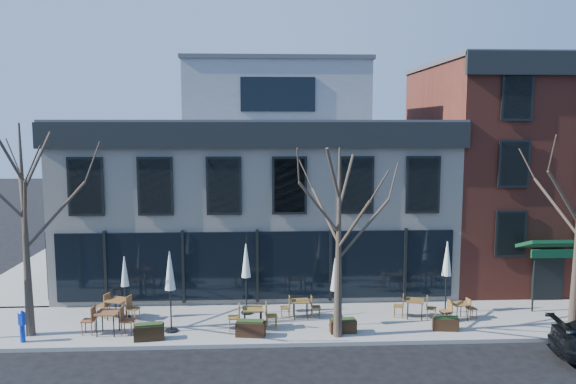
{
  "coord_description": "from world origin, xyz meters",
  "views": [
    {
      "loc": [
        0.14,
        -23.92,
        8.04
      ],
      "look_at": [
        1.44,
        2.0,
        4.87
      ],
      "focal_mm": 35.0,
      "sensor_mm": 36.0,
      "label": 1
    }
  ],
  "objects": [
    {
      "name": "ground",
      "position": [
        0.0,
        0.0,
        0.0
      ],
      "size": [
        120.0,
        120.0,
        0.0
      ],
      "primitive_type": "plane",
      "color": "black",
      "rests_on": "ground"
    },
    {
      "name": "sidewalk_front",
      "position": [
        3.25,
        -2.15,
        0.07
      ],
      "size": [
        33.5,
        4.7,
        0.15
      ],
      "primitive_type": "cube",
      "color": "gray",
      "rests_on": "ground"
    },
    {
      "name": "sidewalk_side",
      "position": [
        -11.25,
        6.0,
        0.07
      ],
      "size": [
        4.5,
        12.0,
        0.15
      ],
      "primitive_type": "cube",
      "color": "gray",
      "rests_on": "ground"
    },
    {
      "name": "corner_building",
      "position": [
        0.07,
        5.07,
        4.72
      ],
      "size": [
        18.39,
        10.39,
        11.1
      ],
      "color": "silver",
      "rests_on": "ground"
    },
    {
      "name": "red_brick_building",
      "position": [
        13.0,
        4.98,
        5.64
      ],
      "size": [
        8.2,
        11.78,
        11.18
      ],
      "color": "brown",
      "rests_on": "ground"
    },
    {
      "name": "tree_corner",
      "position": [
        -8.49,
        -3.2,
        4.25
      ],
      "size": [
        3.93,
        3.98,
        7.92
      ],
      "color": "#382B21",
      "rests_on": "sidewalk_front"
    },
    {
      "name": "tree_mid",
      "position": [
        3.01,
        -3.9,
        3.79
      ],
      "size": [
        3.5,
        3.55,
        7.04
      ],
      "color": "#382B21",
      "rests_on": "sidewalk_front"
    },
    {
      "name": "call_box",
      "position": [
        -8.51,
        -3.89,
        0.79
      ],
      "size": [
        0.25,
        0.24,
        1.2
      ],
      "color": "#0E2FB6",
      "rests_on": "sidewalk_front"
    },
    {
      "name": "cafe_set_0",
      "position": [
        -5.62,
        -3.24,
        0.69
      ],
      "size": [
        2.02,
        0.85,
        1.05
      ],
      "color": "brown",
      "rests_on": "sidewalk_front"
    },
    {
      "name": "cafe_set_1",
      "position": [
        -5.66,
        -1.58,
        0.66
      ],
      "size": [
        1.93,
        1.08,
        0.99
      ],
      "color": "brown",
      "rests_on": "sidewalk_front"
    },
    {
      "name": "cafe_set_2",
      "position": [
        -0.17,
        -3.03,
        0.67
      ],
      "size": [
        1.96,
        0.83,
        1.02
      ],
      "color": "brown",
      "rests_on": "sidewalk_front"
    },
    {
      "name": "cafe_set_3",
      "position": [
        1.76,
        -1.82,
        0.6
      ],
      "size": [
        1.68,
        0.68,
        0.88
      ],
      "color": "brown",
      "rests_on": "sidewalk_front"
    },
    {
      "name": "cafe_set_4",
      "position": [
        6.42,
        -2.09,
        0.62
      ],
      "size": [
        1.8,
        0.92,
        0.92
      ],
      "color": "brown",
      "rests_on": "sidewalk_front"
    },
    {
      "name": "cafe_set_5",
      "position": [
        8.15,
        -2.37,
        0.57
      ],
      "size": [
        1.61,
        0.75,
        0.83
      ],
      "color": "brown",
      "rests_on": "sidewalk_front"
    },
    {
      "name": "umbrella_0",
      "position": [
        -5.34,
        -1.57,
        1.97
      ],
      "size": [
        0.41,
        0.41,
        2.58
      ],
      "color": "black",
      "rests_on": "sidewalk_front"
    },
    {
      "name": "umbrella_1",
      "position": [
        -3.28,
        -3.1,
        2.35
      ],
      "size": [
        0.5,
        0.5,
        3.12
      ],
      "color": "black",
      "rests_on": "sidewalk_front"
    },
    {
      "name": "umbrella_2",
      "position": [
        -0.46,
        -1.2,
        2.24
      ],
      "size": [
        0.47,
        0.47,
        2.96
      ],
      "color": "black",
      "rests_on": "sidewalk_front"
    },
    {
      "name": "umbrella_3",
      "position": [
        3.03,
        -2.82,
        2.06
      ],
      "size": [
        0.43,
        0.43,
        2.71
      ],
      "color": "black",
      "rests_on": "sidewalk_front"
    },
    {
      "name": "umbrella_4",
      "position": [
        7.88,
        -1.52,
        2.3
      ],
      "size": [
        0.49,
        0.49,
        3.04
      ],
      "color": "black",
      "rests_on": "sidewalk_front"
    },
    {
      "name": "planter_0",
      "position": [
        -3.96,
        -3.9,
        0.45
      ],
      "size": [
        1.15,
        0.61,
        0.61
      ],
      "color": "black",
      "rests_on": "sidewalk_front"
    },
    {
      "name": "planter_1",
      "position": [
        -0.24,
        -3.74,
        0.45
      ],
      "size": [
        1.14,
        0.59,
        0.61
      ],
      "color": "black",
      "rests_on": "sidewalk_front"
    },
    {
      "name": "planter_2",
      "position": [
        3.26,
        -3.56,
        0.43
      ],
      "size": [
        1.01,
        0.44,
        0.55
      ],
      "color": "black",
      "rests_on": "sidewalk_front"
    },
    {
      "name": "planter_3",
      "position": [
        7.22,
        -3.5,
        0.42
      ],
      "size": [
        0.99,
        0.48,
        0.53
      ],
      "color": "black",
      "rests_on": "sidewalk_front"
    }
  ]
}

